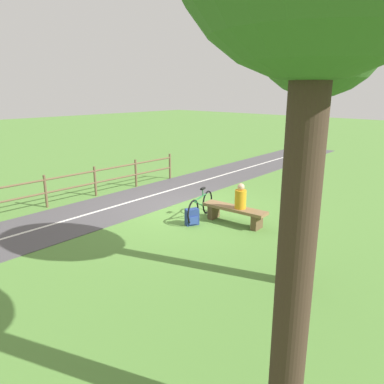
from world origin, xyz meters
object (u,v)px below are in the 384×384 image
Objects in this scene: person_seated at (241,198)px; bicycle at (201,206)px; backpack at (192,217)px; tree_near_bench at (321,34)px; bench at (235,212)px.

person_seated is 0.42× the size of bicycle.
bicycle is 3.63× the size of backpack.
person_seated is at bearing -136.44° from backpack.
bicycle is 0.29× the size of tree_near_bench.
person_seated is at bearing 180.00° from bench.
bench is 4.17× the size of backpack.
tree_near_bench reaches higher than bicycle.
bicycle is at bearing 14.86° from bench.
bicycle is at bearing 12.68° from person_seated.
backpack is at bearing 44.26° from bench.
person_seated is at bearing 89.14° from bicycle.
tree_near_bench is at bearing 141.33° from person_seated.
bench is at bearing -131.09° from backpack.
tree_near_bench reaches higher than bench.
backpack is (-0.17, 0.54, -0.14)m from bicycle.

